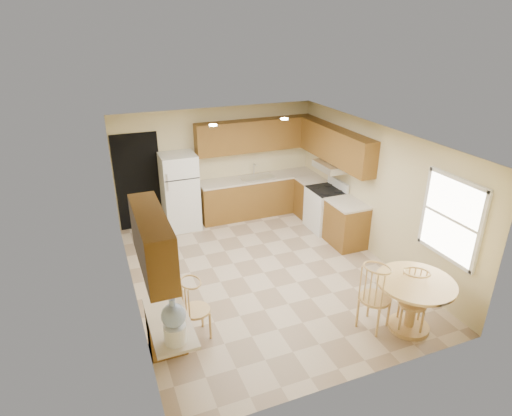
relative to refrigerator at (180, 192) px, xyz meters
name	(u,v)px	position (x,y,z in m)	size (l,w,h in m)	color
floor	(264,272)	(0.95, -2.40, -0.83)	(5.50, 5.50, 0.00)	tan
ceiling	(265,137)	(0.95, -2.40, 1.67)	(4.50, 5.50, 0.02)	white
wall_back	(217,163)	(0.95, 0.35, 0.42)	(4.50, 0.02, 2.50)	#CEBB8B
wall_front	(357,300)	(0.95, -5.15, 0.42)	(4.50, 0.02, 2.50)	#CEBB8B
wall_left	(128,232)	(-1.30, -2.40, 0.42)	(0.02, 5.50, 2.50)	#CEBB8B
wall_right	(375,192)	(3.20, -2.40, 0.42)	(0.02, 5.50, 2.50)	#CEBB8B
doorway	(138,182)	(-0.80, 0.34, 0.22)	(0.90, 0.02, 2.10)	black
base_cab_back	(258,196)	(1.83, 0.05, -0.40)	(2.75, 0.60, 0.87)	brown
counter_back	(258,178)	(1.83, 0.05, 0.06)	(2.75, 0.63, 0.04)	beige
base_cab_right_a	(311,199)	(2.90, -0.54, -0.40)	(0.60, 0.59, 0.87)	brown
counter_right_a	(312,180)	(2.90, -0.54, 0.06)	(0.63, 0.59, 0.04)	beige
base_cab_right_b	(346,225)	(2.90, -2.00, -0.40)	(0.60, 0.80, 0.87)	brown
counter_right_b	(348,204)	(2.90, -2.00, 0.06)	(0.63, 0.80, 0.04)	beige
upper_cab_back	(256,135)	(1.83, 0.19, 1.02)	(2.75, 0.33, 0.70)	brown
upper_cab_right	(336,145)	(3.04, -1.19, 1.02)	(0.33, 2.42, 0.70)	brown
upper_cab_left	(152,241)	(-1.13, -4.00, 1.02)	(0.33, 1.40, 0.70)	brown
sink	(257,177)	(1.80, 0.05, 0.08)	(0.78, 0.44, 0.01)	silver
range_hood	(331,166)	(2.95, -1.22, 0.59)	(0.50, 0.76, 0.14)	silver
desk_pedestal	(166,328)	(-1.05, -3.72, -0.47)	(0.48, 0.42, 0.72)	brown
desk_top	(169,322)	(-1.05, -4.10, -0.08)	(0.50, 1.20, 0.04)	beige
window	(451,219)	(3.18, -4.25, 0.67)	(0.06, 1.12, 1.30)	white
can_light_a	(213,125)	(0.45, -1.20, 1.65)	(0.14, 0.14, 0.02)	white
can_light_b	(284,119)	(1.85, -1.20, 1.65)	(0.14, 0.14, 0.02)	white
refrigerator	(180,192)	(0.00, 0.00, 0.00)	(0.73, 0.71, 1.66)	white
stove	(325,209)	(2.88, -1.22, -0.36)	(0.65, 0.76, 1.09)	white
dining_table	(413,298)	(2.35, -4.60, -0.29)	(1.11, 1.11, 0.82)	#E0B470
chair_table_a	(380,294)	(1.87, -4.46, -0.20)	(0.46, 0.59, 1.04)	#E0B470
chair_table_b	(418,299)	(2.35, -4.69, -0.26)	(0.41, 0.49, 0.93)	#E0B470
chair_desk	(197,307)	(-0.60, -3.69, -0.26)	(0.41, 0.53, 0.93)	#E0B470
water_crock	(174,323)	(-1.05, -4.50, 0.20)	(0.28, 0.28, 0.59)	white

